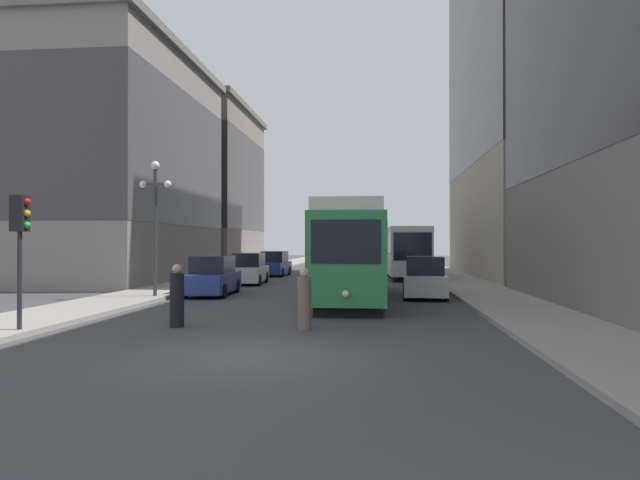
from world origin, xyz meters
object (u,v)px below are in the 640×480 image
transit_bus (404,250)px  lamp_post_left_near (155,208)px  parked_car_left_near (275,264)px  pedestrian_crossing_near (177,298)px  parked_car_left_far (212,277)px  traffic_light_near_left (20,226)px  pedestrian_crossing_far (304,301)px  streetcar (353,250)px  parked_car_left_mid (249,270)px  parked_car_right_far (424,278)px

transit_bus → lamp_post_left_near: lamp_post_left_near is taller
parked_car_left_near → pedestrian_crossing_near: (1.88, -25.37, -0.01)m
parked_car_left_far → traffic_light_near_left: (-1.68, -11.49, 1.99)m
parked_car_left_far → traffic_light_near_left: bearing=-100.7°
parked_car_left_far → parked_car_left_near: bearing=87.6°
transit_bus → parked_car_left_near: size_ratio=2.65×
pedestrian_crossing_far → streetcar: bearing=-47.2°
parked_car_left_far → transit_bus: bearing=55.4°
transit_bus → parked_car_left_near: bearing=173.8°
parked_car_left_near → pedestrian_crossing_near: parked_car_left_near is taller
pedestrian_crossing_near → streetcar: bearing=112.1°
parked_car_left_mid → parked_car_left_near: bearing=87.0°
streetcar → parked_car_left_mid: streetcar is taller
transit_bus → parked_car_left_mid: bearing=-143.0°
streetcar → parked_car_left_far: size_ratio=2.88×
pedestrian_crossing_near → pedestrian_crossing_far: pedestrian_crossing_near is taller
lamp_post_left_near → pedestrian_crossing_near: bearing=-63.7°
parked_car_left_far → pedestrian_crossing_far: (5.56, -9.84, -0.04)m
streetcar → transit_bus: size_ratio=1.08×
traffic_light_near_left → parked_car_left_near: bearing=86.5°
transit_bus → parked_car_left_mid: (-9.46, -7.72, -1.10)m
lamp_post_left_near → transit_bus: bearing=56.4°
parked_car_right_far → parked_car_left_near: bearing=-55.8°
transit_bus → traffic_light_near_left: (-11.14, -26.50, 0.89)m
parked_car_left_mid → pedestrian_crossing_near: bearing=-86.7°
streetcar → parked_car_right_far: size_ratio=2.84×
parked_car_left_mid → parked_car_left_far: size_ratio=1.00×
streetcar → traffic_light_near_left: 13.26m
parked_car_left_near → parked_car_left_mid: bearing=-88.9°
traffic_light_near_left → pedestrian_crossing_far: bearing=12.9°
transit_bus → parked_car_left_near: (-9.46, 0.66, -1.10)m
pedestrian_crossing_near → pedestrian_crossing_far: bearing=48.5°
parked_car_right_far → pedestrian_crossing_far: parked_car_right_far is taller
pedestrian_crossing_near → pedestrian_crossing_far: 3.69m
pedestrian_crossing_far → lamp_post_left_near: size_ratio=0.30×
parked_car_right_far → pedestrian_crossing_far: (-4.09, -9.81, -0.04)m
transit_bus → pedestrian_crossing_near: bearing=-109.2°
parked_car_left_near → lamp_post_left_near: size_ratio=0.80×
parked_car_left_near → parked_car_left_mid: (-0.00, -8.38, -0.00)m
streetcar → parked_car_left_far: 6.74m
parked_car_left_far → traffic_light_near_left: traffic_light_near_left is taller
parked_car_left_near → parked_car_right_far: (9.65, -15.70, -0.00)m
transit_bus → traffic_light_near_left: bearing=-115.0°
lamp_post_left_near → parked_car_left_far: bearing=47.4°
traffic_light_near_left → lamp_post_left_near: lamp_post_left_near is taller
parked_car_left_mid → lamp_post_left_near: size_ratio=0.79×
parked_car_right_far → pedestrian_crossing_far: bearing=70.1°
parked_car_right_far → pedestrian_crossing_far: 10.62m
streetcar → traffic_light_near_left: size_ratio=3.76×
pedestrian_crossing_far → parked_car_left_near: bearing=-28.6°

